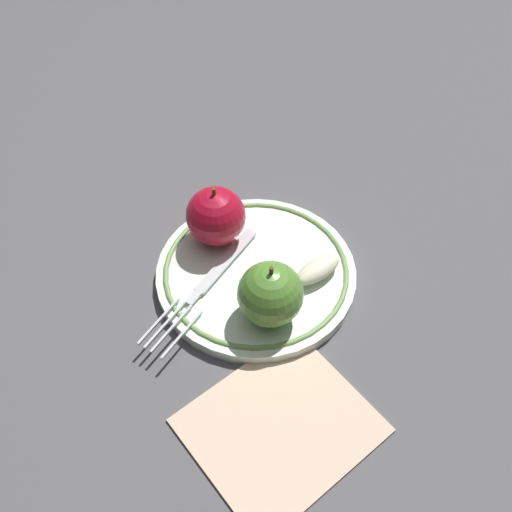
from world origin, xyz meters
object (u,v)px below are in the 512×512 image
(plate, at_px, (256,273))
(apple_second_whole, at_px, (270,294))
(apple_slice_front, at_px, (318,269))
(apple_red_whole, at_px, (218,214))
(napkin_folded, at_px, (280,425))
(fork, at_px, (207,283))

(plate, bearing_deg, apple_second_whole, 138.33)
(apple_second_whole, bearing_deg, apple_slice_front, -101.50)
(apple_slice_front, bearing_deg, apple_red_whole, 113.90)
(apple_red_whole, distance_m, apple_second_whole, 0.12)
(plate, xyz_separation_m, apple_slice_front, (-0.06, -0.03, 0.02))
(plate, relative_size, apple_red_whole, 2.94)
(apple_red_whole, xyz_separation_m, napkin_folded, (-0.18, 0.14, -0.05))
(apple_red_whole, relative_size, napkin_folded, 0.47)
(apple_red_whole, xyz_separation_m, fork, (-0.03, 0.06, -0.03))
(apple_red_whole, relative_size, apple_second_whole, 1.00)
(napkin_folded, bearing_deg, apple_slice_front, -70.26)
(plate, height_order, apple_slice_front, apple_slice_front)
(napkin_folded, bearing_deg, apple_red_whole, -39.03)
(apple_second_whole, height_order, apple_slice_front, apple_second_whole)
(apple_slice_front, distance_m, fork, 0.12)
(plate, bearing_deg, fork, 56.77)
(fork, bearing_deg, napkin_folded, 59.25)
(apple_second_whole, xyz_separation_m, fork, (0.07, 0.01, -0.03))
(apple_second_whole, xyz_separation_m, apple_slice_front, (-0.01, -0.07, -0.02))
(fork, distance_m, napkin_folded, 0.17)
(apple_second_whole, distance_m, apple_slice_front, 0.07)
(apple_second_whole, distance_m, napkin_folded, 0.12)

